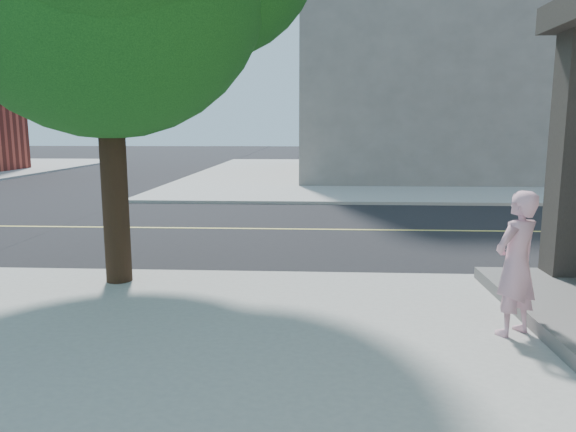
{
  "coord_description": "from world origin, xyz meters",
  "views": [
    {
      "loc": [
        5.73,
        -8.89,
        2.58
      ],
      "look_at": [
        5.33,
        -1.19,
        1.3
      ],
      "focal_mm": 32.85,
      "sensor_mm": 36.0,
      "label": 1
    }
  ],
  "objects": [
    {
      "name": "road_ew",
      "position": [
        0.0,
        4.5,
        0.01
      ],
      "size": [
        140.0,
        9.0,
        0.01
      ],
      "primitive_type": "cube",
      "color": "black",
      "rests_on": "ground"
    },
    {
      "name": "sidewalk_ne",
      "position": [
        13.5,
        21.5,
        0.06
      ],
      "size": [
        29.0,
        25.0,
        0.12
      ],
      "primitive_type": "cube",
      "color": "#A09F99",
      "rests_on": "ground"
    },
    {
      "name": "filler_ne",
      "position": [
        14.0,
        22.0,
        7.12
      ],
      "size": [
        18.0,
        16.0,
        14.0
      ],
      "primitive_type": "cube",
      "color": "slate",
      "rests_on": "sidewalk_ne"
    },
    {
      "name": "man_on_phone",
      "position": [
        8.12,
        -2.68,
        1.0
      ],
      "size": [
        0.76,
        0.71,
        1.75
      ],
      "primitive_type": "imported",
      "rotation": [
        0.0,
        0.0,
        3.74
      ],
      "color": "#D89CAF",
      "rests_on": "sidewalk_se"
    }
  ]
}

